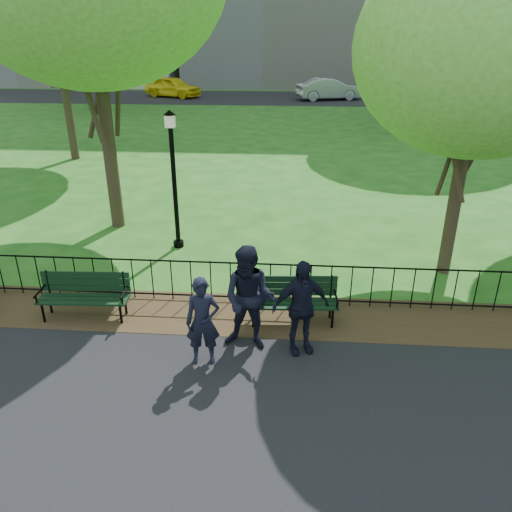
# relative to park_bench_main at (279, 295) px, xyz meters

# --- Properties ---
(ground) EXTENTS (120.00, 120.00, 0.00)m
(ground) POSITION_rel_park_bench_main_xyz_m (-0.40, -1.29, -0.59)
(ground) COLOR #1D5516
(dirt_strip) EXTENTS (60.00, 1.60, 0.01)m
(dirt_strip) POSITION_rel_park_bench_main_xyz_m (-0.40, 0.21, -0.57)
(dirt_strip) COLOR #332515
(dirt_strip) RESTS_ON ground
(far_street) EXTENTS (70.00, 9.00, 0.01)m
(far_street) POSITION_rel_park_bench_main_xyz_m (-0.40, 33.71, -0.58)
(far_street) COLOR black
(far_street) RESTS_ON ground
(iron_fence) EXTENTS (24.06, 0.06, 1.00)m
(iron_fence) POSITION_rel_park_bench_main_xyz_m (-0.40, 0.71, -0.09)
(iron_fence) COLOR black
(iron_fence) RESTS_ON ground
(park_bench_main) EXTENTS (1.72, 0.62, 0.96)m
(park_bench_main) POSITION_rel_park_bench_main_xyz_m (0.00, 0.00, 0.00)
(park_bench_main) COLOR black
(park_bench_main) RESTS_ON ground
(park_bench_left_a) EXTENTS (1.72, 0.61, 0.96)m
(park_bench_left_a) POSITION_rel_park_bench_main_xyz_m (-3.70, -0.04, -0.03)
(park_bench_left_a) COLOR black
(park_bench_left_a) RESTS_ON ground
(lamppost) EXTENTS (0.31, 0.31, 3.40)m
(lamppost) POSITION_rel_park_bench_main_xyz_m (-2.68, 3.44, 1.27)
(lamppost) COLOR black
(lamppost) RESTS_ON ground
(tree_near_e) EXTENTS (4.90, 4.90, 6.84)m
(tree_near_e) POSITION_rel_park_bench_main_xyz_m (3.70, 2.48, 4.16)
(tree_near_e) COLOR #2D2116
(tree_near_e) RESTS_ON ground
(person_left) EXTENTS (0.60, 0.44, 1.53)m
(person_left) POSITION_rel_park_bench_main_xyz_m (-1.19, -1.31, 0.19)
(person_left) COLOR black
(person_left) RESTS_ON asphalt_path
(person_mid) EXTENTS (0.98, 0.62, 1.88)m
(person_mid) POSITION_rel_park_bench_main_xyz_m (-0.48, -0.82, 0.37)
(person_mid) COLOR black
(person_mid) RESTS_ON asphalt_path
(person_right) EXTENTS (1.07, 0.71, 1.69)m
(person_right) POSITION_rel_park_bench_main_xyz_m (0.38, -0.87, 0.27)
(person_right) COLOR black
(person_right) RESTS_ON asphalt_path
(taxi) EXTENTS (5.07, 3.63, 1.60)m
(taxi) POSITION_rel_park_bench_main_xyz_m (-9.74, 33.57, 0.23)
(taxi) COLOR yellow
(taxi) RESTS_ON far_street
(sedan_silver) EXTENTS (5.29, 3.13, 1.65)m
(sedan_silver) POSITION_rel_park_bench_main_xyz_m (2.72, 32.70, 0.25)
(sedan_silver) COLOR #999CA0
(sedan_silver) RESTS_ON far_street
(sedan_dark) EXTENTS (5.67, 2.62, 1.61)m
(sedan_dark) POSITION_rel_park_bench_main_xyz_m (9.40, 33.12, 0.23)
(sedan_dark) COLOR black
(sedan_dark) RESTS_ON far_street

